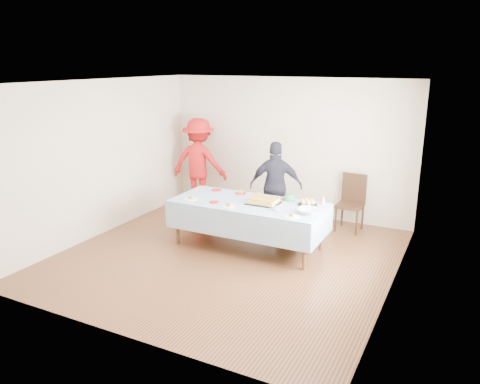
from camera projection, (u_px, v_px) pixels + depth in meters
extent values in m
plane|color=#472314|center=(228.00, 256.00, 7.43)|extent=(5.00, 5.00, 0.00)
cube|color=beige|center=(287.00, 147.00, 9.22)|extent=(5.00, 0.04, 2.70)
cube|color=beige|center=(114.00, 223.00, 4.92)|extent=(5.00, 0.04, 2.70)
cube|color=beige|center=(101.00, 158.00, 8.16)|extent=(0.04, 5.00, 2.70)
cube|color=beige|center=(399.00, 194.00, 5.98)|extent=(0.04, 5.00, 2.70)
cube|color=white|center=(226.00, 82.00, 6.70)|extent=(5.00, 5.00, 0.04)
cube|color=#472B16|center=(400.00, 179.00, 6.13)|extent=(0.03, 1.75, 1.35)
cylinder|color=#57351D|center=(177.00, 224.00, 7.82)|extent=(0.06, 0.06, 0.73)
cylinder|color=#57351D|center=(305.00, 247.00, 6.85)|extent=(0.06, 0.06, 0.73)
cylinder|color=#57351D|center=(203.00, 210.00, 8.54)|extent=(0.06, 0.06, 0.73)
cylinder|color=#57351D|center=(322.00, 229.00, 7.57)|extent=(0.06, 0.06, 0.73)
cube|color=#57351D|center=(248.00, 204.00, 7.59)|extent=(2.40, 1.00, 0.04)
cube|color=white|center=(248.00, 203.00, 7.59)|extent=(2.50, 1.10, 0.01)
cube|color=black|center=(263.00, 203.00, 7.51)|extent=(0.51, 0.39, 0.01)
cube|color=#E3D556|center=(263.00, 201.00, 7.50)|extent=(0.43, 0.32, 0.06)
cube|color=#9A5A23|center=(263.00, 199.00, 7.49)|extent=(0.43, 0.32, 0.01)
cylinder|color=black|center=(307.00, 205.00, 7.43)|extent=(0.31, 0.31, 0.02)
sphere|color=#E2B76E|center=(313.00, 203.00, 7.38)|extent=(0.08, 0.08, 0.08)
sphere|color=#E2B76E|center=(312.00, 201.00, 7.46)|extent=(0.08, 0.08, 0.08)
sphere|color=#E2B76E|center=(307.00, 200.00, 7.49)|extent=(0.08, 0.08, 0.08)
sphere|color=#E2B76E|center=(303.00, 201.00, 7.45)|extent=(0.08, 0.08, 0.08)
sphere|color=#E2B76E|center=(304.00, 203.00, 7.37)|extent=(0.08, 0.08, 0.08)
sphere|color=#E2B76E|center=(309.00, 203.00, 7.33)|extent=(0.08, 0.08, 0.08)
sphere|color=#E2B76E|center=(308.00, 202.00, 7.41)|extent=(0.08, 0.08, 0.08)
imported|color=silver|center=(308.00, 211.00, 7.03)|extent=(0.32, 0.32, 0.08)
cone|color=white|center=(323.00, 200.00, 7.45)|extent=(0.09, 0.09, 0.16)
cylinder|color=red|center=(217.00, 190.00, 8.28)|extent=(0.18, 0.18, 0.01)
cylinder|color=red|center=(241.00, 193.00, 8.07)|extent=(0.20, 0.20, 0.01)
cylinder|color=red|center=(258.00, 196.00, 7.92)|extent=(0.16, 0.16, 0.01)
cylinder|color=red|center=(287.00, 200.00, 7.71)|extent=(0.19, 0.19, 0.01)
cylinder|color=red|center=(214.00, 202.00, 7.57)|extent=(0.16, 0.16, 0.01)
cylinder|color=white|center=(191.00, 199.00, 7.74)|extent=(0.24, 0.24, 0.01)
cylinder|color=white|center=(228.00, 206.00, 7.35)|extent=(0.21, 0.21, 0.01)
cylinder|color=white|center=(292.00, 217.00, 6.86)|extent=(0.23, 0.23, 0.01)
cylinder|color=black|center=(336.00, 220.00, 8.43)|extent=(0.04, 0.04, 0.46)
cylinder|color=black|center=(356.00, 223.00, 8.25)|extent=(0.04, 0.04, 0.46)
cylinder|color=black|center=(342.00, 214.00, 8.75)|extent=(0.04, 0.04, 0.46)
cylinder|color=black|center=(362.00, 217.00, 8.57)|extent=(0.04, 0.04, 0.46)
cube|color=black|center=(350.00, 205.00, 8.43)|extent=(0.47, 0.47, 0.05)
cube|color=black|center=(354.00, 188.00, 8.52)|extent=(0.45, 0.06, 0.53)
imported|color=red|center=(208.00, 206.00, 8.71)|extent=(0.33, 0.28, 0.78)
imported|color=#287845|center=(289.00, 219.00, 7.79)|extent=(0.47, 0.35, 0.89)
imported|color=#CBBA5E|center=(306.00, 219.00, 7.99)|extent=(0.42, 0.36, 0.76)
imported|color=red|center=(199.00, 163.00, 9.83)|extent=(1.27, 0.82, 1.86)
imported|color=#252431|center=(276.00, 186.00, 8.44)|extent=(1.03, 0.66, 1.62)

